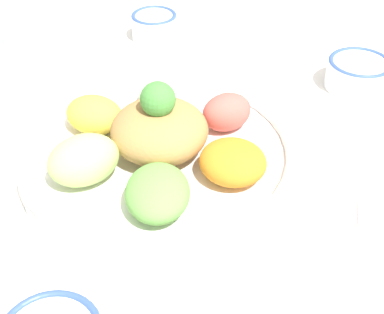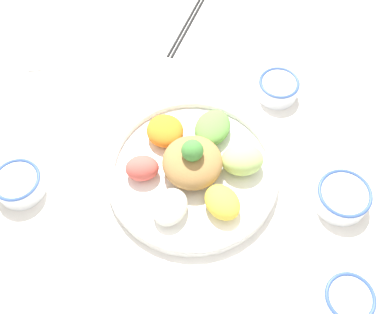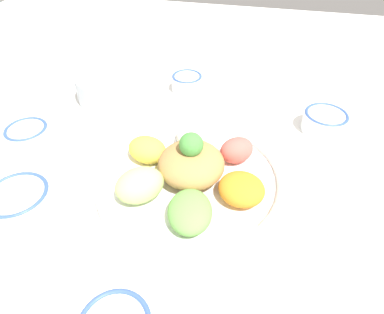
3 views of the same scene
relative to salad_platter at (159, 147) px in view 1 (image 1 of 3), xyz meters
The scene contains 6 objects.
ground_plane 0.06m from the salad_platter, 45.54° to the left, with size 2.40×2.40×0.00m, color white.
salad_platter is the anchor object (origin of this frame).
rice_bowl_blue 0.36m from the salad_platter, 164.90° to the right, with size 0.08×0.08×0.05m.
sauce_bowl_far 0.36m from the salad_platter, 133.35° to the left, with size 0.10×0.10×0.05m.
side_serving_bowl 0.38m from the salad_platter, 134.10° to the right, with size 0.19×0.19×0.07m.
serving_spoon_extra 0.27m from the salad_platter, 72.60° to the left, with size 0.12×0.04×0.01m.
Camera 1 is at (0.49, 0.11, 0.45)m, focal length 50.00 mm.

